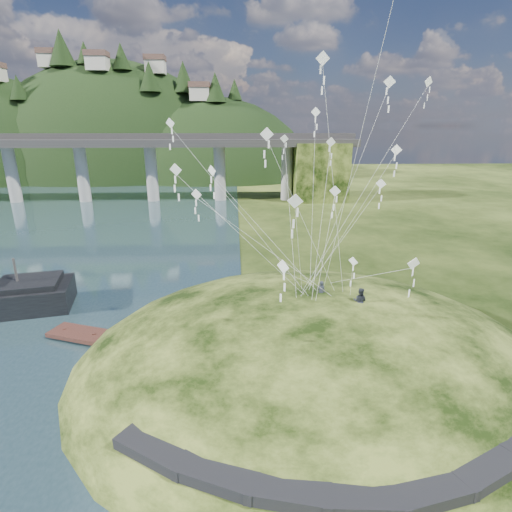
{
  "coord_description": "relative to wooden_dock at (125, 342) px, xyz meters",
  "views": [
    {
      "loc": [
        2.47,
        -23.37,
        16.61
      ],
      "look_at": [
        4.0,
        6.0,
        7.0
      ],
      "focal_mm": 28.0,
      "sensor_mm": 36.0,
      "label": 1
    }
  ],
  "objects": [
    {
      "name": "ground",
      "position": [
        6.37,
        -4.88,
        -0.43
      ],
      "size": [
        320.0,
        320.0,
        0.0
      ],
      "primitive_type": "plane",
      "color": "black",
      "rests_on": "ground"
    },
    {
      "name": "grass_hill",
      "position": [
        14.37,
        -2.88,
        -1.93
      ],
      "size": [
        36.0,
        32.0,
        13.0
      ],
      "color": "black",
      "rests_on": "ground"
    },
    {
      "name": "footpath",
      "position": [
        13.83,
        -14.62,
        1.66
      ],
      "size": [
        22.29,
        5.84,
        0.83
      ],
      "color": "black",
      "rests_on": "ground"
    },
    {
      "name": "bridge",
      "position": [
        -20.09,
        65.18,
        9.28
      ],
      "size": [
        160.0,
        11.0,
        15.0
      ],
      "color": "#2D2B2B",
      "rests_on": "ground"
    },
    {
      "name": "far_ridge",
      "position": [
        -37.21,
        117.29,
        -7.86
      ],
      "size": [
        153.0,
        70.0,
        94.5
      ],
      "color": "black",
      "rests_on": "ground"
    },
    {
      "name": "wooden_dock",
      "position": [
        0.0,
        0.0,
        0.0
      ],
      "size": [
        13.54,
        6.72,
        0.97
      ],
      "color": "#371B16",
      "rests_on": "ground"
    },
    {
      "name": "kite_flyers",
      "position": [
        16.85,
        -2.63,
        5.44
      ],
      "size": [
        3.37,
        2.38,
        1.96
      ],
      "color": "#262A33",
      "rests_on": "ground"
    },
    {
      "name": "kite_swarm",
      "position": [
        13.73,
        -1.06,
        14.02
      ],
      "size": [
        19.14,
        16.98,
        17.75
      ],
      "color": "white",
      "rests_on": "ground"
    }
  ]
}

